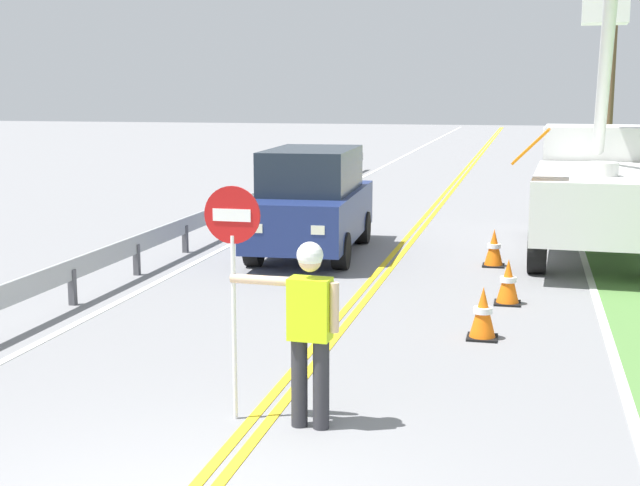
% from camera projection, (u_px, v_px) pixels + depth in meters
% --- Properties ---
extents(centerline_yellow_left, '(0.11, 110.00, 0.01)m').
position_uv_depth(centerline_yellow_left, '(436.00, 203.00, 25.62)').
color(centerline_yellow_left, yellow).
rests_on(centerline_yellow_left, ground).
extents(centerline_yellow_right, '(0.11, 110.00, 0.01)m').
position_uv_depth(centerline_yellow_right, '(442.00, 204.00, 25.58)').
color(centerline_yellow_right, yellow).
rests_on(centerline_yellow_right, ground).
extents(edge_line_right, '(0.12, 110.00, 0.01)m').
position_uv_depth(edge_line_right, '(568.00, 207.00, 24.79)').
color(edge_line_right, silver).
rests_on(edge_line_right, ground).
extents(edge_line_left, '(0.12, 110.00, 0.01)m').
position_uv_depth(edge_line_left, '(318.00, 200.00, 26.42)').
color(edge_line_left, silver).
rests_on(edge_line_left, ground).
extents(flagger_worker, '(1.09, 0.26, 1.83)m').
position_uv_depth(flagger_worker, '(309.00, 322.00, 8.46)').
color(flagger_worker, '#2D2D33').
rests_on(flagger_worker, ground).
extents(stop_sign_paddle, '(0.56, 0.04, 2.33)m').
position_uv_depth(stop_sign_paddle, '(233.00, 250.00, 8.56)').
color(stop_sign_paddle, silver).
rests_on(stop_sign_paddle, ground).
extents(utility_bucket_truck, '(2.91, 6.89, 5.34)m').
position_uv_depth(utility_bucket_truck, '(597.00, 182.00, 17.80)').
color(utility_bucket_truck, silver).
rests_on(utility_bucket_truck, ground).
extents(oncoming_suv_nearest, '(2.09, 4.68, 2.10)m').
position_uv_depth(oncoming_suv_nearest, '(312.00, 201.00, 17.59)').
color(oncoming_suv_nearest, navy).
rests_on(oncoming_suv_nearest, ground).
extents(utility_pole_mid, '(1.80, 0.28, 7.62)m').
position_uv_depth(utility_pole_mid, '(612.00, 72.00, 36.69)').
color(utility_pole_mid, brown).
rests_on(utility_pole_mid, ground).
extents(traffic_cone_lead, '(0.40, 0.40, 0.70)m').
position_uv_depth(traffic_cone_lead, '(483.00, 314.00, 11.64)').
color(traffic_cone_lead, orange).
rests_on(traffic_cone_lead, ground).
extents(traffic_cone_mid, '(0.40, 0.40, 0.70)m').
position_uv_depth(traffic_cone_mid, '(508.00, 283.00, 13.54)').
color(traffic_cone_mid, orange).
rests_on(traffic_cone_mid, ground).
extents(traffic_cone_tail, '(0.40, 0.40, 0.70)m').
position_uv_depth(traffic_cone_tail, '(494.00, 248.00, 16.45)').
color(traffic_cone_tail, orange).
rests_on(traffic_cone_tail, ground).
extents(guardrail_left_shoulder, '(0.10, 32.00, 0.71)m').
position_uv_depth(guardrail_left_shoulder, '(239.00, 206.00, 21.12)').
color(guardrail_left_shoulder, '#9EA0A3').
rests_on(guardrail_left_shoulder, ground).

